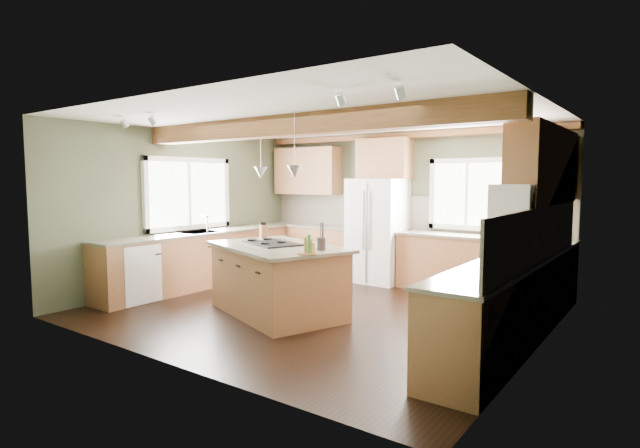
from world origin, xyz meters
The scene contains 37 objects.
floor centered at (0.00, 0.00, 0.00)m, with size 5.60×5.60×0.00m, color black.
ceiling centered at (0.00, 0.00, 2.60)m, with size 5.60×5.60×0.00m, color silver.
wall_back centered at (0.00, 2.50, 1.30)m, with size 5.60×5.60×0.00m, color #444934.
wall_left centered at (-2.80, 0.00, 1.30)m, with size 5.00×5.00×0.00m, color #444934.
wall_right centered at (2.80, 0.00, 1.30)m, with size 5.00×5.00×0.00m, color #444934.
ceiling_beam centered at (0.00, -0.49, 2.47)m, with size 5.55×0.26×0.26m, color #4D2A16.
soffit_trim centered at (0.00, 2.40, 2.54)m, with size 5.55×0.20×0.10m, color #4D2A16.
backsplash_back centered at (0.00, 2.48, 1.21)m, with size 5.58×0.03×0.58m, color brown.
backsplash_right centered at (2.78, 0.05, 1.21)m, with size 0.03×3.70×0.58m, color brown.
base_cab_back_left centered at (-1.79, 2.20, 0.44)m, with size 2.02×0.60×0.88m, color brown.
counter_back_left centered at (-1.79, 2.20, 0.90)m, with size 2.06×0.64×0.04m, color brown.
base_cab_back_right centered at (1.49, 2.20, 0.44)m, with size 2.62×0.60×0.88m, color brown.
counter_back_right centered at (1.49, 2.20, 0.90)m, with size 2.66×0.64×0.04m, color brown.
base_cab_left centered at (-2.50, 0.05, 0.44)m, with size 0.60×3.70×0.88m, color brown.
counter_left centered at (-2.50, 0.05, 0.90)m, with size 0.64×3.74×0.04m, color brown.
base_cab_right centered at (2.50, 0.05, 0.44)m, with size 0.60×3.70×0.88m, color brown.
counter_right centered at (2.50, 0.05, 0.90)m, with size 0.64×3.74×0.04m, color brown.
upper_cab_back_left centered at (-1.99, 2.33, 1.95)m, with size 1.40×0.35×0.90m, color brown.
upper_cab_over_fridge centered at (-0.30, 2.33, 2.15)m, with size 0.96×0.35×0.70m, color brown.
upper_cab_right centered at (2.62, 0.90, 1.95)m, with size 0.35×2.20×0.90m, color brown.
upper_cab_back_corner centered at (2.30, 2.33, 1.95)m, with size 0.90×0.35×0.90m, color brown.
window_left centered at (-2.78, 0.05, 1.55)m, with size 0.04×1.60×1.05m, color white.
window_back centered at (1.15, 2.48, 1.55)m, with size 1.10×0.04×1.00m, color white.
sink centered at (-2.50, 0.05, 0.91)m, with size 0.50×0.65×0.03m, color #262628.
faucet centered at (-2.32, 0.05, 1.05)m, with size 0.02×0.02×0.28m, color #B2B2B7.
dishwasher centered at (-2.49, -1.25, 0.43)m, with size 0.60×0.60×0.84m, color white.
oven centered at (2.49, -1.25, 0.43)m, with size 0.60×0.72×0.84m, color white.
microwave centered at (2.58, -0.05, 1.55)m, with size 0.40×0.70×0.38m, color white.
pendant_left centered at (-0.77, -0.33, 1.88)m, with size 0.18×0.18×0.16m, color #B2B2B7.
pendant_right centered at (0.09, -0.65, 1.88)m, with size 0.18×0.18×0.16m, color #B2B2B7.
refrigerator centered at (-0.30, 2.12, 0.90)m, with size 0.90×0.74×1.80m, color white.
island centered at (-0.34, -0.49, 0.44)m, with size 1.83×1.12×0.88m, color brown.
island_top centered at (-0.34, -0.49, 0.90)m, with size 1.95×1.24×0.04m, color brown.
cooktop centered at (-0.48, -0.44, 0.93)m, with size 0.79×0.53×0.02m, color black.
knife_block centered at (-1.05, 0.02, 1.02)m, with size 0.11×0.09×0.19m, color brown.
utensil_crock centered at (0.39, -0.50, 1.00)m, with size 0.12×0.12×0.16m, color #3A322E.
bottle_tray centered at (0.45, -0.87, 1.03)m, with size 0.24×0.24×0.22m, color brown, non-canonical shape.
Camera 1 is at (3.96, -5.45, 1.79)m, focal length 28.00 mm.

